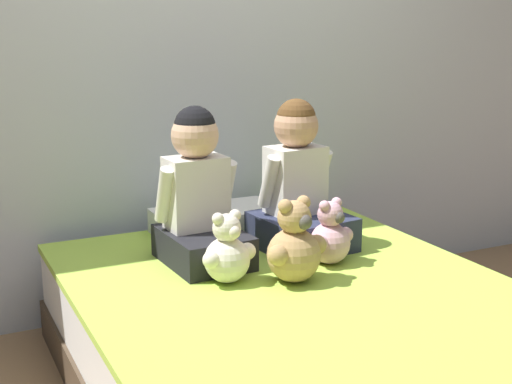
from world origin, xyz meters
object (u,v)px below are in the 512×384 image
at_px(bed, 298,342).
at_px(teddy_bear_between_children, 294,247).
at_px(child_on_right, 299,188).
at_px(teddy_bear_held_by_left_child, 227,253).
at_px(pillow_at_headboard, 216,220).
at_px(teddy_bear_held_by_right_child, 330,237).
at_px(child_on_left, 199,196).

height_order(bed, teddy_bear_between_children, teddy_bear_between_children).
xyz_separation_m(child_on_right, teddy_bear_held_by_left_child, (-0.45, -0.27, -0.14)).
bearing_deg(pillow_at_headboard, teddy_bear_held_by_left_child, -108.95).
relative_size(child_on_right, teddy_bear_held_by_left_child, 2.32).
bearing_deg(child_on_right, teddy_bear_held_by_right_child, -94.81).
bearing_deg(teddy_bear_held_by_left_child, teddy_bear_held_by_right_child, -10.08).
xyz_separation_m(child_on_left, teddy_bear_between_children, (0.23, -0.37, -0.13)).
distance_m(child_on_right, teddy_bear_held_by_right_child, 0.29).
xyz_separation_m(bed, teddy_bear_between_children, (0.02, 0.07, 0.35)).
xyz_separation_m(teddy_bear_held_by_left_child, teddy_bear_held_by_right_child, (0.45, 0.02, -0.00)).
relative_size(teddy_bear_held_by_right_child, pillow_at_headboard, 0.47).
height_order(child_on_left, teddy_bear_held_by_right_child, child_on_left).
xyz_separation_m(teddy_bear_held_by_right_child, teddy_bear_between_children, (-0.23, -0.12, 0.02)).
bearing_deg(teddy_bear_held_by_right_child, bed, -161.75).
bearing_deg(teddy_bear_held_by_left_child, child_on_left, 78.47).
bearing_deg(bed, teddy_bear_held_by_left_child, 141.12).
bearing_deg(child_on_left, teddy_bear_held_by_right_child, -32.78).
bearing_deg(pillow_at_headboard, bed, -90.00).
relative_size(child_on_right, teddy_bear_between_children, 1.96).
distance_m(bed, child_on_left, 0.69).
relative_size(teddy_bear_held_by_right_child, teddy_bear_between_children, 0.82).
xyz_separation_m(child_on_left, teddy_bear_held_by_right_child, (0.45, -0.26, -0.15)).
bearing_deg(teddy_bear_held_by_right_child, teddy_bear_between_children, -171.80).
distance_m(child_on_right, pillow_at_headboard, 0.46).
xyz_separation_m(teddy_bear_between_children, pillow_at_headboard, (-0.02, 0.71, -0.08)).
bearing_deg(teddy_bear_between_children, teddy_bear_held_by_left_child, 142.12).
bearing_deg(teddy_bear_between_children, bed, -117.63).
height_order(child_on_right, teddy_bear_held_by_left_child, child_on_right).
bearing_deg(bed, teddy_bear_between_children, 76.28).
relative_size(child_on_right, teddy_bear_held_by_right_child, 2.39).
relative_size(bed, teddy_bear_between_children, 5.93).
height_order(child_on_right, pillow_at_headboard, child_on_right).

